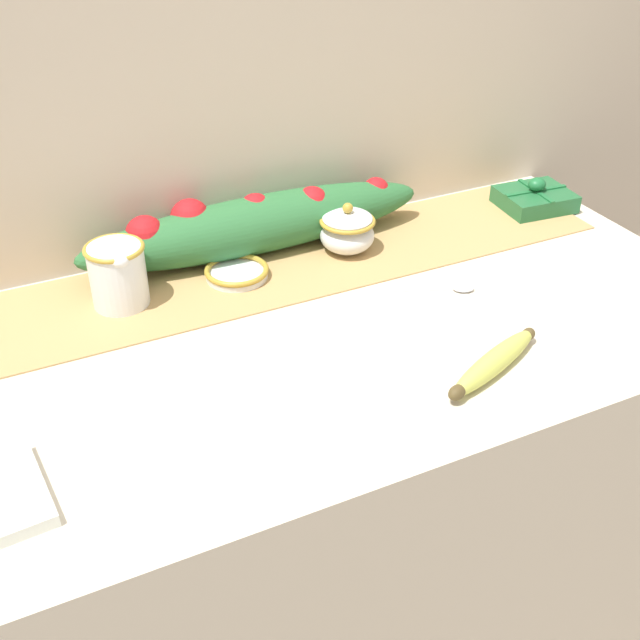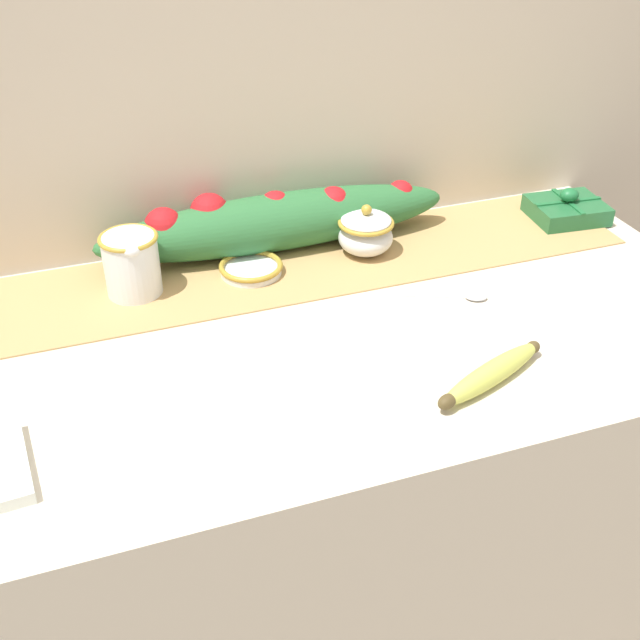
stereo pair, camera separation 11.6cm
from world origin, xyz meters
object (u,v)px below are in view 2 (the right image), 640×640
sugar_bowl (366,232)px  cream_pitcher (131,262)px  small_dish (251,268)px  spoon (469,296)px  gift_box (567,209)px  banana (491,374)px

sugar_bowl → cream_pitcher: bearing=179.8°
small_dish → spoon: bearing=-31.8°
cream_pitcher → sugar_bowl: 0.44m
gift_box → spoon: bearing=-147.9°
cream_pitcher → sugar_bowl: (0.44, -0.00, -0.02)m
gift_box → cream_pitcher: bearing=180.0°
small_dish → banana: bearing=-60.2°
cream_pitcher → banana: size_ratio=0.54×
sugar_bowl → spoon: 0.24m
cream_pitcher → sugar_bowl: bearing=-0.2°
small_dish → spoon: (0.34, -0.21, -0.01)m
sugar_bowl → banana: sugar_bowl is taller
sugar_bowl → spoon: bearing=-62.6°
cream_pitcher → gift_box: (0.88, -0.00, -0.04)m
sugar_bowl → gift_box: 0.45m
sugar_bowl → small_dish: sugar_bowl is taller
small_dish → banana: banana is taller
sugar_bowl → banana: bearing=-87.1°
cream_pitcher → banana: cream_pitcher is taller
small_dish → banana: size_ratio=0.53×
banana → gift_box: gift_box is taller
banana → sugar_bowl: bearing=92.9°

